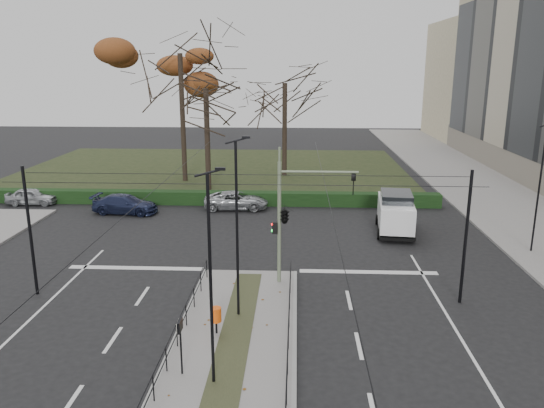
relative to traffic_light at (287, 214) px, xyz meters
The scene contains 20 objects.
ground 5.42m from the traffic_light, 116.63° to the right, with size 140.00×140.00×0.00m, color black.
median_island 7.31m from the traffic_light, 106.61° to the right, with size 4.40×15.00×0.14m, color slate.
sidewalk_east 24.68m from the traffic_light, 48.60° to the left, with size 8.00×90.00×0.14m, color slate.
park 29.60m from the traffic_light, 105.47° to the left, with size 38.00×26.00×0.10m, color black.
hedge 17.14m from the traffic_light, 117.70° to the left, with size 38.00×1.00×1.00m, color black.
median_railing 7.02m from the traffic_light, 106.36° to the right, with size 4.14×13.24×0.92m.
catenary 2.76m from the traffic_light, 131.91° to the right, with size 20.00×34.00×6.00m.
traffic_light is the anchor object (origin of this frame).
litter_bin 6.38m from the traffic_light, 116.51° to the right, with size 0.42×0.42×1.07m.
info_panel 8.90m from the traffic_light, 112.59° to the right, with size 0.11×0.52×1.98m.
streetlamp_median_near 8.74m from the traffic_light, 104.51° to the right, with size 0.60×0.12×7.16m.
streetlamp_median_far 4.07m from the traffic_light, 117.89° to the right, with size 0.62×0.13×7.46m.
streetlamp_sidewalk 14.57m from the traffic_light, 20.20° to the left, with size 0.60×0.12×7.20m.
parked_car_first 24.32m from the traffic_light, 143.96° to the left, with size 1.50×3.72×1.27m, color #A0A3A8.
parked_car_third 17.09m from the traffic_light, 133.97° to the left, with size 1.87×4.61×1.34m, color #1B2241.
parked_car_fourth 14.53m from the traffic_light, 106.08° to the left, with size 2.15×4.66×1.29m, color #A0A3A8.
white_van 11.06m from the traffic_light, 52.05° to the left, with size 2.65×5.11×2.58m.
rust_tree 26.03m from the traffic_light, 112.82° to the left, with size 10.94×10.94×14.63m.
bare_tree_center 26.18m from the traffic_light, 91.58° to the left, with size 8.02×8.02×11.38m.
bare_tree_near 20.41m from the traffic_light, 109.94° to the left, with size 6.16×6.16×11.11m.
Camera 1 is at (2.27, -20.05, 10.21)m, focal length 35.00 mm.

